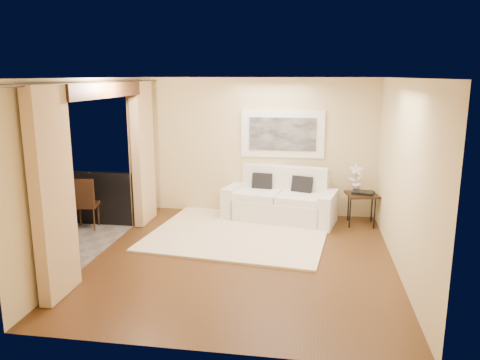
% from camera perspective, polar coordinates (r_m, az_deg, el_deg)
% --- Properties ---
extents(floor, '(5.00, 5.00, 0.00)m').
position_cam_1_polar(floor, '(7.24, 0.38, -9.54)').
color(floor, '#523218').
rests_on(floor, ground).
extents(room_shell, '(5.00, 6.40, 5.00)m').
position_cam_1_polar(room_shell, '(7.34, -16.56, 10.45)').
color(room_shell, white).
rests_on(room_shell, ground).
extents(balcony, '(1.81, 2.60, 1.17)m').
position_cam_1_polar(balcony, '(8.31, -22.94, -6.33)').
color(balcony, '#605B56').
rests_on(balcony, ground).
extents(curtains, '(0.16, 4.80, 2.64)m').
position_cam_1_polar(curtains, '(7.46, -15.86, 1.34)').
color(curtains, tan).
rests_on(curtains, ground).
extents(artwork, '(1.62, 0.07, 0.92)m').
position_cam_1_polar(artwork, '(9.19, 5.20, 5.61)').
color(artwork, white).
rests_on(artwork, room_shell).
extents(rug, '(3.26, 2.92, 0.04)m').
position_cam_1_polar(rug, '(8.28, -0.12, -6.52)').
color(rug, '#FFF0CD').
rests_on(rug, floor).
extents(sofa, '(2.23, 1.31, 1.01)m').
position_cam_1_polar(sofa, '(9.07, 4.98, -2.63)').
color(sofa, white).
rests_on(sofa, floor).
extents(side_table, '(0.64, 0.64, 0.60)m').
position_cam_1_polar(side_table, '(8.96, 14.64, -1.98)').
color(side_table, black).
rests_on(side_table, floor).
extents(tray, '(0.44, 0.37, 0.05)m').
position_cam_1_polar(tray, '(8.93, 14.77, -1.49)').
color(tray, black).
rests_on(tray, side_table).
extents(orchid, '(0.31, 0.24, 0.53)m').
position_cam_1_polar(orchid, '(9.05, 13.99, 0.29)').
color(orchid, white).
rests_on(orchid, side_table).
extents(bistro_table, '(0.73, 0.73, 0.83)m').
position_cam_1_polar(bistro_table, '(8.22, -24.50, -2.51)').
color(bistro_table, black).
rests_on(bistro_table, balcony).
extents(balcony_chair_far, '(0.49, 0.50, 0.96)m').
position_cam_1_polar(balcony_chair_far, '(8.81, -18.48, -2.36)').
color(balcony_chair_far, black).
rests_on(balcony_chair_far, balcony).
extents(balcony_chair_near, '(0.44, 0.45, 0.99)m').
position_cam_1_polar(balcony_chair_near, '(7.93, -26.81, -4.57)').
color(balcony_chair_near, black).
rests_on(balcony_chair_near, balcony).
extents(ice_bucket, '(0.18, 0.18, 0.20)m').
position_cam_1_polar(ice_bucket, '(8.33, -24.86, -1.08)').
color(ice_bucket, silver).
rests_on(ice_bucket, bistro_table).
extents(candle, '(0.06, 0.06, 0.07)m').
position_cam_1_polar(candle, '(8.25, -23.68, -1.55)').
color(candle, red).
rests_on(candle, bistro_table).
extents(vase, '(0.04, 0.04, 0.18)m').
position_cam_1_polar(vase, '(8.02, -25.77, -1.73)').
color(vase, white).
rests_on(vase, bistro_table).
extents(glass_a, '(0.06, 0.06, 0.12)m').
position_cam_1_polar(glass_a, '(8.07, -24.19, -1.71)').
color(glass_a, silver).
rests_on(glass_a, bistro_table).
extents(glass_b, '(0.06, 0.06, 0.12)m').
position_cam_1_polar(glass_b, '(8.12, -23.40, -1.57)').
color(glass_b, white).
rests_on(glass_b, bistro_table).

